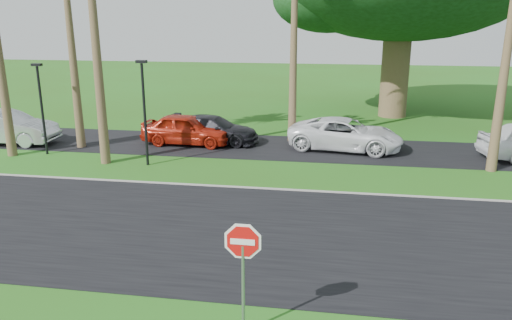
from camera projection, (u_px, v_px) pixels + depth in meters
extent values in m
plane|color=#2A5314|center=(245.00, 264.00, 13.45)|extent=(120.00, 120.00, 0.00)
cube|color=black|center=(257.00, 233.00, 15.35)|extent=(120.00, 8.00, 0.02)
cube|color=black|center=(289.00, 148.00, 25.31)|extent=(120.00, 5.00, 0.02)
cube|color=gray|center=(273.00, 189.00, 19.19)|extent=(120.00, 0.12, 0.06)
cylinder|color=gray|center=(243.00, 290.00, 10.25)|extent=(0.07, 0.07, 2.00)
cylinder|color=white|center=(243.00, 241.00, 9.95)|extent=(1.05, 0.02, 1.05)
cylinder|color=red|center=(243.00, 241.00, 9.95)|extent=(0.90, 0.02, 0.90)
cube|color=white|center=(243.00, 241.00, 9.95)|extent=(0.50, 0.02, 0.12)
cone|color=brown|center=(73.00, 58.00, 24.24)|extent=(0.44, 0.44, 9.00)
cone|color=brown|center=(95.00, 33.00, 21.14)|extent=(0.44, 0.44, 11.50)
cone|color=brown|center=(294.00, 51.00, 25.42)|extent=(0.44, 0.44, 9.50)
cone|color=brown|center=(504.00, 72.00, 20.40)|extent=(0.44, 0.44, 8.50)
cylinder|color=brown|center=(395.00, 71.00, 32.59)|extent=(1.80, 1.80, 6.00)
cylinder|color=black|center=(42.00, 111.00, 23.63)|extent=(0.12, 0.12, 4.20)
cube|color=black|center=(37.00, 65.00, 23.02)|extent=(0.45, 0.25, 0.12)
cylinder|color=black|center=(145.00, 116.00, 21.80)|extent=(0.12, 0.12, 4.50)
cube|color=black|center=(141.00, 62.00, 21.16)|extent=(0.45, 0.25, 0.12)
imported|color=silver|center=(6.00, 128.00, 25.90)|extent=(5.26, 2.03, 1.71)
imported|color=#AA1F0E|center=(187.00, 129.00, 25.79)|extent=(4.77, 2.09, 1.60)
imported|color=black|center=(213.00, 130.00, 26.15)|extent=(5.00, 2.42, 1.40)
imported|color=white|center=(345.00, 135.00, 24.77)|extent=(5.91, 3.39, 1.55)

